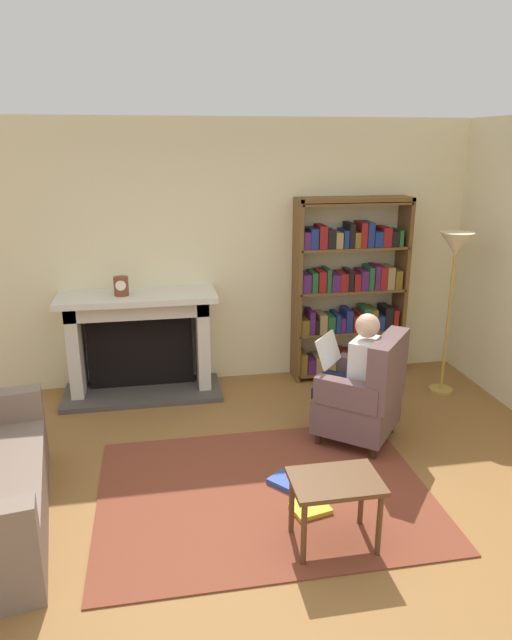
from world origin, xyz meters
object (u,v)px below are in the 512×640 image
Objects in this scene: armchair_reading at (365,395)px; floor_lamp at (455,259)px; bookshelf at (350,293)px; side_table at (335,490)px; fireplace at (140,339)px; seated_reader at (353,371)px; mantel_clock at (121,286)px.

armchair_reading is 1.72m from floor_lamp.
bookshelf reaches higher than side_table.
fireplace is 2.89m from side_table.
bookshelf is 1.45m from seated_reader.
seated_reader reaches higher than side_table.
armchair_reading reaches higher than side_table.
seated_reader is at bearing -90.00° from armchair_reading.
armchair_reading is 0.23m from seated_reader.
bookshelf reaches higher than armchair_reading.
mantel_clock reaches higher than fireplace.
armchair_reading is at bearing -32.52° from mantel_clock.
armchair_reading is 0.59× the size of floor_lamp.
fireplace reaches higher than side_table.
floor_lamp reaches higher than mantel_clock.
fireplace is 2.81× the size of side_table.
floor_lamp is (3.03, -0.57, 0.83)m from fireplace.
side_table is (-0.98, -2.65, -0.54)m from bookshelf.
bookshelf is at bearing 0.84° from fireplace.
floor_lamp is (0.83, -0.60, 0.46)m from bookshelf.
fireplace is 3.20m from floor_lamp.
mantel_clock is (-0.14, -0.10, 0.58)m from fireplace.
seated_reader is (1.79, -1.32, 0.06)m from fireplace.
bookshelf is 1.55m from armchair_reading.
bookshelf is 1.17× the size of floor_lamp.
seated_reader is (1.93, -1.21, -0.52)m from mantel_clock.
seated_reader is 0.69× the size of floor_lamp.
floor_lamp reaches higher than fireplace.
fireplace is at bearing 36.02° from mantel_clock.
side_table is (-0.56, -1.30, -0.22)m from seated_reader.
bookshelf is at bearing 69.61° from side_table.
seated_reader is at bearing -107.32° from bookshelf.
armchair_reading is at bearing 90.00° from seated_reader.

